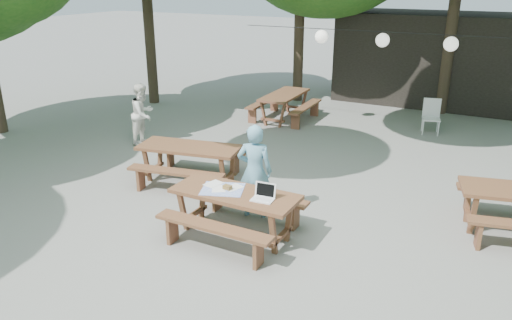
{
  "coord_description": "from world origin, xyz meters",
  "views": [
    {
      "loc": [
        2.9,
        -6.56,
        3.9
      ],
      "look_at": [
        -0.69,
        0.23,
        1.05
      ],
      "focal_mm": 35.0,
      "sensor_mm": 36.0,
      "label": 1
    }
  ],
  "objects_px": {
    "main_picnic_table": "(235,213)",
    "woman": "(255,171)",
    "plastic_chair": "(430,124)",
    "picnic_table_nw": "(190,163)",
    "second_person": "(143,114)"
  },
  "relations": [
    {
      "from": "main_picnic_table",
      "to": "plastic_chair",
      "type": "bearing_deg",
      "value": 76.08
    },
    {
      "from": "main_picnic_table",
      "to": "woman",
      "type": "relative_size",
      "value": 1.23
    },
    {
      "from": "picnic_table_nw",
      "to": "plastic_chair",
      "type": "bearing_deg",
      "value": 45.73
    },
    {
      "from": "picnic_table_nw",
      "to": "woman",
      "type": "distance_m",
      "value": 2.03
    },
    {
      "from": "woman",
      "to": "second_person",
      "type": "bearing_deg",
      "value": -45.0
    },
    {
      "from": "main_picnic_table",
      "to": "plastic_chair",
      "type": "height_order",
      "value": "plastic_chair"
    },
    {
      "from": "picnic_table_nw",
      "to": "second_person",
      "type": "xyz_separation_m",
      "value": [
        -2.4,
        1.5,
        0.36
      ]
    },
    {
      "from": "woman",
      "to": "plastic_chair",
      "type": "relative_size",
      "value": 1.81
    },
    {
      "from": "second_person",
      "to": "plastic_chair",
      "type": "xyz_separation_m",
      "value": [
        6.08,
        4.13,
        -0.49
      ]
    },
    {
      "from": "woman",
      "to": "picnic_table_nw",
      "type": "bearing_deg",
      "value": -38.82
    },
    {
      "from": "main_picnic_table",
      "to": "woman",
      "type": "xyz_separation_m",
      "value": [
        -0.06,
        0.77,
        0.43
      ]
    },
    {
      "from": "main_picnic_table",
      "to": "plastic_chair",
      "type": "xyz_separation_m",
      "value": [
        1.77,
        7.13,
        -0.13
      ]
    },
    {
      "from": "main_picnic_table",
      "to": "plastic_chair",
      "type": "relative_size",
      "value": 2.22
    },
    {
      "from": "picnic_table_nw",
      "to": "plastic_chair",
      "type": "relative_size",
      "value": 2.41
    },
    {
      "from": "woman",
      "to": "second_person",
      "type": "xyz_separation_m",
      "value": [
        -4.25,
        2.23,
        -0.07
      ]
    }
  ]
}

